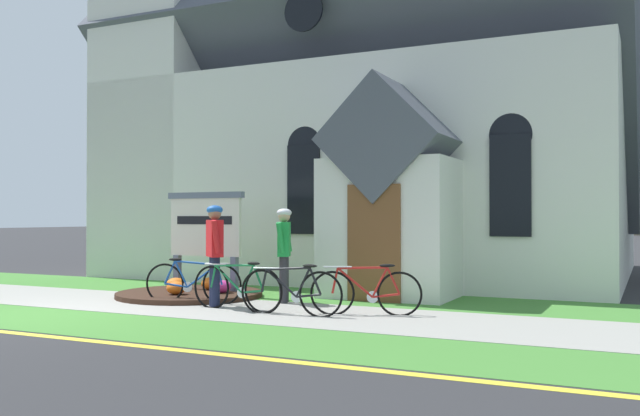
# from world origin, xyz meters

# --- Properties ---
(ground) EXTENTS (140.00, 140.00, 0.00)m
(ground) POSITION_xyz_m (0.00, 4.00, 0.00)
(ground) COLOR #2B2B2D
(sidewalk_slab) EXTENTS (32.00, 2.43, 0.01)m
(sidewalk_slab) POSITION_xyz_m (1.94, 1.97, 0.01)
(sidewalk_slab) COLOR #99968E
(sidewalk_slab) RESTS_ON ground
(grass_verge) EXTENTS (32.00, 1.82, 0.01)m
(grass_verge) POSITION_xyz_m (1.94, -0.16, 0.00)
(grass_verge) COLOR #427F33
(grass_verge) RESTS_ON ground
(church_lawn) EXTENTS (24.00, 2.30, 0.01)m
(church_lawn) POSITION_xyz_m (1.94, 4.33, 0.00)
(church_lawn) COLOR #427F33
(church_lawn) RESTS_ON ground
(curb_paint_stripe) EXTENTS (28.00, 0.16, 0.01)m
(curb_paint_stripe) POSITION_xyz_m (1.94, -1.22, 0.00)
(curb_paint_stripe) COLOR yellow
(curb_paint_stripe) RESTS_ON ground
(church_building) EXTENTS (12.84, 12.14, 12.89)m
(church_building) POSITION_xyz_m (1.64, 10.34, 4.64)
(church_building) COLOR silver
(church_building) RESTS_ON ground
(church_sign) EXTENTS (1.76, 0.16, 2.00)m
(church_sign) POSITION_xyz_m (0.73, 3.58, 1.29)
(church_sign) COLOR slate
(church_sign) RESTS_ON ground
(flower_bed) EXTENTS (2.74, 2.74, 0.34)m
(flower_bed) POSITION_xyz_m (0.75, 3.08, 0.07)
(flower_bed) COLOR #382319
(flower_bed) RESTS_ON ground
(bicycle_silver) EXTENTS (1.76, 0.15, 0.82)m
(bicycle_silver) POSITION_xyz_m (2.54, 1.90, 0.37)
(bicycle_silver) COLOR black
(bicycle_silver) RESTS_ON ground
(bicycle_black) EXTENTS (1.70, 0.17, 0.81)m
(bicycle_black) POSITION_xyz_m (3.61, 1.78, 0.37)
(bicycle_black) COLOR black
(bicycle_black) RESTS_ON ground
(bicycle_blue) EXTENTS (1.65, 0.60, 0.81)m
(bicycle_blue) POSITION_xyz_m (4.65, 2.29, 0.36)
(bicycle_blue) COLOR black
(bicycle_blue) RESTS_ON ground
(bicycle_red) EXTENTS (1.73, 0.47, 0.81)m
(bicycle_red) POSITION_xyz_m (1.38, 2.29, 0.37)
(bicycle_red) COLOR black
(bicycle_red) RESTS_ON ground
(cyclist_in_green_jersey) EXTENTS (0.48, 0.65, 1.71)m
(cyclist_in_green_jersey) POSITION_xyz_m (2.00, 2.05, 1.01)
(cyclist_in_green_jersey) COLOR #191E38
(cyclist_in_green_jersey) RESTS_ON ground
(cyclist_in_orange_jersey) EXTENTS (0.37, 0.78, 1.66)m
(cyclist_in_orange_jersey) POSITION_xyz_m (2.77, 3.07, 0.97)
(cyclist_in_orange_jersey) COLOR #2D2D33
(cyclist_in_orange_jersey) RESTS_ON ground
(distant_hill) EXTENTS (99.35, 47.00, 27.88)m
(distant_hill) POSITION_xyz_m (-11.46, 75.15, 0.00)
(distant_hill) COLOR #847A5B
(distant_hill) RESTS_ON ground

